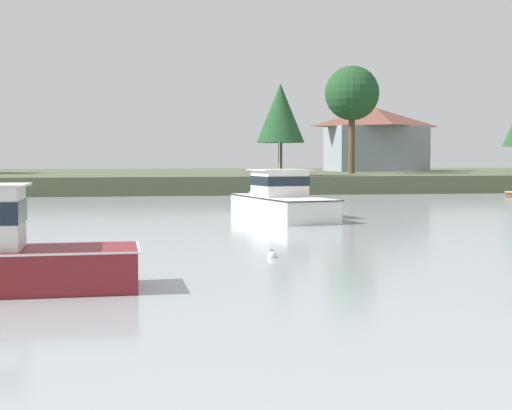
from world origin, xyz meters
TOP-DOWN VIEW (x-y plane):
  - far_shore_bank at (0.00, 84.12)m, footprint 177.35×48.47m
  - cruiser_white at (-2.85, 35.51)m, footprint 4.99×10.41m
  - mooring_buoy_white at (-6.17, 18.61)m, footprint 0.33×0.33m
  - shore_tree_right at (2.87, 63.14)m, footprint 4.60×4.60m
  - shore_tree_center_left at (12.24, 70.92)m, footprint 5.85×5.85m
  - cottage_behind_trees at (19.20, 83.97)m, footprint 12.12×9.50m

SIDE VIEW (x-z plane):
  - mooring_buoy_white at x=-6.17m, z-range -0.13..0.25m
  - cruiser_white at x=-2.85m, z-range -2.13..3.31m
  - far_shore_bank at x=0.00m, z-range 0.00..1.71m
  - cottage_behind_trees at x=19.20m, z-range 1.84..9.84m
  - shore_tree_right at x=2.87m, z-range 3.26..12.05m
  - shore_tree_center_left at x=12.24m, z-range 4.48..16.05m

